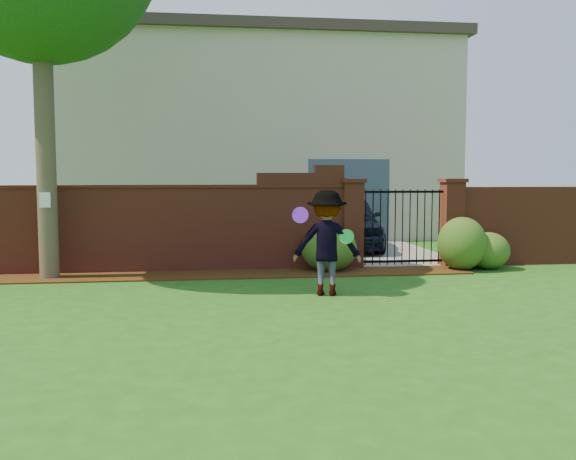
{
  "coord_description": "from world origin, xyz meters",
  "views": [
    {
      "loc": [
        -0.72,
        -9.05,
        1.99
      ],
      "look_at": [
        0.69,
        1.4,
        1.05
      ],
      "focal_mm": 39.79,
      "sensor_mm": 36.0,
      "label": 1
    }
  ],
  "objects": [
    {
      "name": "pillar_right",
      "position": [
        4.6,
        4.0,
        0.96
      ],
      "size": [
        0.5,
        0.5,
        1.88
      ],
      "color": "maroon",
      "rests_on": "ground"
    },
    {
      "name": "iron_gate",
      "position": [
        3.5,
        4.0,
        0.85
      ],
      "size": [
        1.78,
        0.03,
        1.6
      ],
      "color": "black",
      "rests_on": "ground"
    },
    {
      "name": "pillar_left",
      "position": [
        2.4,
        4.0,
        0.96
      ],
      "size": [
        0.5,
        0.5,
        1.88
      ],
      "color": "maroon",
      "rests_on": "ground"
    },
    {
      "name": "frisbee_green",
      "position": [
        1.57,
        0.88,
        0.98
      ],
      "size": [
        0.25,
        0.13,
        0.24
      ],
      "primitive_type": "cylinder",
      "rotation": [
        1.43,
        0.0,
        -0.32
      ],
      "color": "green",
      "rests_on": "man"
    },
    {
      "name": "car",
      "position": [
        3.03,
        7.25,
        0.72
      ],
      "size": [
        2.23,
        4.43,
        1.45
      ],
      "primitive_type": "imported",
      "rotation": [
        0.0,
        0.0,
        -0.13
      ],
      "color": "black",
      "rests_on": "ground"
    },
    {
      "name": "frisbee_purple",
      "position": [
        0.84,
        1.06,
        1.32
      ],
      "size": [
        0.28,
        0.14,
        0.27
      ],
      "primitive_type": "cylinder",
      "rotation": [
        1.36,
        0.0,
        -0.26
      ],
      "color": "#6D22D4",
      "rests_on": "man"
    },
    {
      "name": "shrub_right",
      "position": [
        5.18,
        3.43,
        0.39
      ],
      "size": [
        0.87,
        0.87,
        0.77
      ],
      "primitive_type": "ellipsoid",
      "color": "#214F17",
      "rests_on": "ground"
    },
    {
      "name": "house",
      "position": [
        1.0,
        12.0,
        3.16
      ],
      "size": [
        12.4,
        6.4,
        6.3
      ],
      "color": "beige",
      "rests_on": "ground"
    },
    {
      "name": "man",
      "position": [
        1.28,
        1.07,
        0.86
      ],
      "size": [
        1.23,
        0.88,
        1.71
      ],
      "primitive_type": "imported",
      "rotation": [
        0.0,
        0.0,
        2.9
      ],
      "color": "gray",
      "rests_on": "ground"
    },
    {
      "name": "brick_wall_return",
      "position": [
        6.6,
        4.0,
        0.85
      ],
      "size": [
        4.0,
        0.25,
        1.7
      ],
      "primitive_type": "cube",
      "color": "maroon",
      "rests_on": "ground"
    },
    {
      "name": "mulch_bed",
      "position": [
        -0.95,
        3.34,
        0.01
      ],
      "size": [
        11.1,
        1.08,
        0.03
      ],
      "primitive_type": "cube",
      "color": "#341E09",
      "rests_on": "ground"
    },
    {
      "name": "brick_wall",
      "position": [
        -2.01,
        4.0,
        0.93
      ],
      "size": [
        8.7,
        0.31,
        2.16
      ],
      "color": "maroon",
      "rests_on": "ground"
    },
    {
      "name": "driveway",
      "position": [
        3.5,
        8.0,
        0.01
      ],
      "size": [
        3.2,
        8.0,
        0.01
      ],
      "primitive_type": "cube",
      "color": "gray",
      "rests_on": "ground"
    },
    {
      "name": "paper_notice",
      "position": [
        -3.6,
        3.21,
        1.5
      ],
      "size": [
        0.2,
        0.01,
        0.28
      ],
      "primitive_type": "cube",
      "color": "white",
      "rests_on": "tree"
    },
    {
      "name": "shrub_left",
      "position": [
        1.82,
        3.57,
        0.46
      ],
      "size": [
        1.13,
        1.13,
        0.93
      ],
      "primitive_type": "ellipsoid",
      "color": "#214F17",
      "rests_on": "ground"
    },
    {
      "name": "ground",
      "position": [
        0.0,
        0.0,
        -0.01
      ],
      "size": [
        80.0,
        80.0,
        0.01
      ],
      "primitive_type": "cube",
      "color": "#205415",
      "rests_on": "ground"
    },
    {
      "name": "shrub_middle",
      "position": [
        4.57,
        3.38,
        0.55
      ],
      "size": [
        1.0,
        1.0,
        1.1
      ],
      "primitive_type": "ellipsoid",
      "color": "#214F17",
      "rests_on": "ground"
    }
  ]
}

